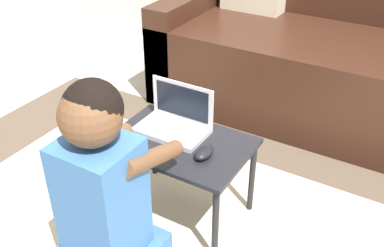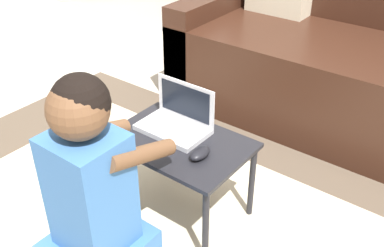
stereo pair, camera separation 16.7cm
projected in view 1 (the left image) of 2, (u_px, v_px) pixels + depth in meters
The scene contains 7 objects.
ground_plane at pixel (177, 232), 1.77m from camera, with size 16.00×16.00×0.00m, color beige.
area_rug at pixel (153, 243), 1.71m from camera, with size 2.53×1.86×0.01m.
couch at pixel (327, 59), 2.45m from camera, with size 1.81×0.84×0.86m.
laptop_desk at pixel (180, 151), 1.70m from camera, with size 0.52×0.36×0.35m.
laptop at pixel (174, 123), 1.73m from camera, with size 0.27×0.17×0.18m.
computer_mouse at pixel (204, 152), 1.59m from camera, with size 0.06×0.10×0.04m.
person_seated at pixel (104, 202), 1.39m from camera, with size 0.30×0.43×0.77m.
Camera 1 is at (0.70, -1.07, 1.29)m, focal length 42.00 mm.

